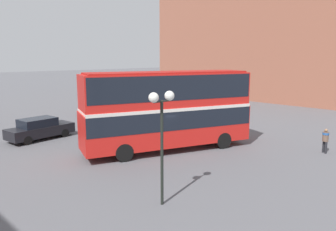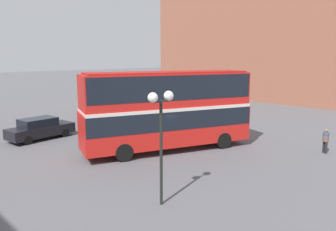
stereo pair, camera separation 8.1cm
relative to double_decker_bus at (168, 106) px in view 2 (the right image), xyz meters
name	(u,v)px [view 2 (the right image)]	position (x,y,z in m)	size (l,w,h in m)	color
ground_plane	(170,149)	(0.15, 0.01, -2.86)	(240.00, 240.00, 0.00)	#5B5B60
building_row_right	(261,41)	(28.82, 10.14, 5.30)	(9.18, 32.66, 16.29)	#935642
double_decker_bus	(168,106)	(0.00, 0.00, 0.00)	(10.99, 6.17, 5.00)	red
pedestrian_foreground	(326,138)	(6.42, -7.35, -1.92)	(0.53, 0.53, 1.54)	#232328
parked_car_kerb_near	(143,99)	(11.80, 16.35, -2.11)	(4.14, 1.94, 1.49)	navy
parked_car_kerb_far	(103,107)	(4.70, 14.32, -2.12)	(4.44, 2.54, 1.43)	maroon
parked_car_side_street	(40,129)	(-4.56, 8.56, -2.08)	(4.81, 2.24, 1.56)	black
street_lamp_twin_globe	(161,116)	(-5.73, -5.39, 0.79)	(1.23, 0.39, 4.60)	black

